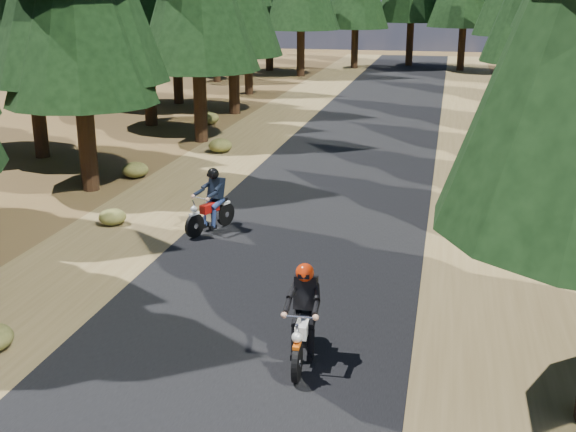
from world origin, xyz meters
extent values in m
plane|color=#443118|center=(0.00, 0.00, 0.00)|extent=(120.00, 120.00, 0.00)
cube|color=black|center=(0.00, 5.00, 0.01)|extent=(6.00, 100.00, 0.01)
cube|color=brown|center=(-4.60, 5.00, 0.00)|extent=(3.20, 100.00, 0.01)
cube|color=brown|center=(4.60, 5.00, 0.00)|extent=(3.20, 100.00, 0.01)
cylinder|color=black|center=(-7.26, 6.17, 2.67)|extent=(0.51, 0.51, 5.34)
cylinder|color=black|center=(6.06, 4.48, 2.26)|extent=(0.48, 0.48, 4.52)
cone|color=black|center=(6.06, 4.48, 5.08)|extent=(3.84, 3.84, 5.65)
cylinder|color=black|center=(-7.70, 6.96, 3.21)|extent=(0.56, 0.56, 6.43)
cylinder|color=black|center=(-11.13, 9.93, 2.78)|extent=(0.52, 0.52, 5.56)
cylinder|color=black|center=(-6.35, 13.89, 2.86)|extent=(0.53, 0.53, 5.72)
cylinder|color=black|center=(6.98, 14.07, 2.25)|extent=(0.48, 0.48, 4.51)
cone|color=black|center=(6.98, 14.07, 5.07)|extent=(3.83, 3.83, 5.64)
cylinder|color=black|center=(-9.76, 16.85, 3.18)|extent=(0.55, 0.55, 6.37)
cylinder|color=black|center=(-7.00, 20.76, 2.82)|extent=(0.53, 0.53, 5.64)
cylinder|color=black|center=(6.93, 19.74, 2.91)|extent=(0.53, 0.53, 5.83)
cylinder|color=black|center=(-10.86, 23.22, 2.72)|extent=(0.52, 0.52, 5.45)
cylinder|color=black|center=(-8.12, 27.46, 2.21)|extent=(0.48, 0.48, 4.42)
cone|color=black|center=(-8.12, 27.46, 4.97)|extent=(3.76, 3.76, 5.52)
cylinder|color=black|center=(8.34, 28.41, 2.88)|extent=(0.53, 0.53, 5.76)
cylinder|color=black|center=(-11.79, 32.77, 2.37)|extent=(0.49, 0.49, 4.75)
cylinder|color=black|center=(-13.00, 22.00, 3.20)|extent=(0.56, 0.56, 6.40)
cylinder|color=black|center=(-7.00, 37.00, 3.20)|extent=(0.56, 0.56, 6.40)
cylinder|color=black|center=(7.00, 37.00, 3.00)|extent=(0.54, 0.54, 6.00)
cylinder|color=black|center=(-10.00, 40.00, 3.40)|extent=(0.57, 0.57, 6.80)
cylinder|color=black|center=(10.00, 40.00, 3.20)|extent=(0.56, 0.56, 6.40)
cylinder|color=black|center=(-4.00, 43.00, 3.00)|extent=(0.54, 0.54, 6.00)
cylinder|color=black|center=(4.00, 43.00, 3.20)|extent=(0.56, 0.56, 6.40)
cylinder|color=black|center=(0.00, 46.00, 3.40)|extent=(0.57, 0.57, 6.80)
cylinder|color=black|center=(-13.00, 36.00, 2.80)|extent=(0.52, 0.52, 5.60)
ellipsoid|color=#474C1E|center=(-5.09, 3.13, 0.21)|extent=(0.72, 0.72, 0.43)
ellipsoid|color=#474C1E|center=(6.50, 14.82, 0.34)|extent=(1.12, 1.12, 0.67)
ellipsoid|color=#474C1E|center=(-7.30, 17.59, 0.29)|extent=(0.95, 0.95, 0.57)
ellipsoid|color=#474C1E|center=(-6.56, 7.89, 0.26)|extent=(0.86, 0.86, 0.51)
ellipsoid|color=#474C1E|center=(-4.98, 12.11, 0.27)|extent=(0.88, 0.88, 0.53)
ellipsoid|color=#474C1E|center=(5.41, 11.69, 0.20)|extent=(0.68, 0.68, 0.41)
cube|color=black|center=(1.24, -2.93, 1.15)|extent=(0.39, 0.25, 0.55)
sphere|color=red|center=(1.24, -2.93, 1.54)|extent=(0.32, 0.32, 0.30)
cube|color=black|center=(-2.40, 3.18, 1.11)|extent=(0.42, 0.35, 0.53)
sphere|color=black|center=(-2.40, 3.18, 1.49)|extent=(0.39, 0.39, 0.29)
camera|label=1|loc=(3.33, -13.44, 5.96)|focal=45.00mm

